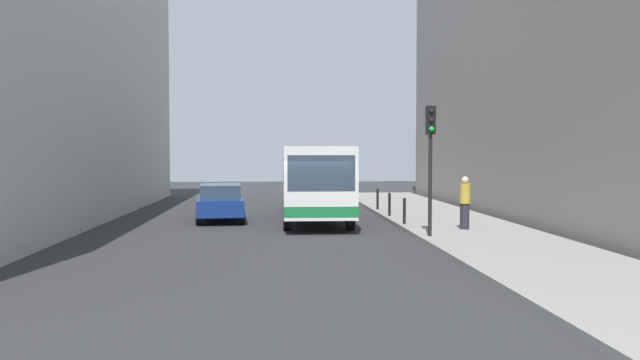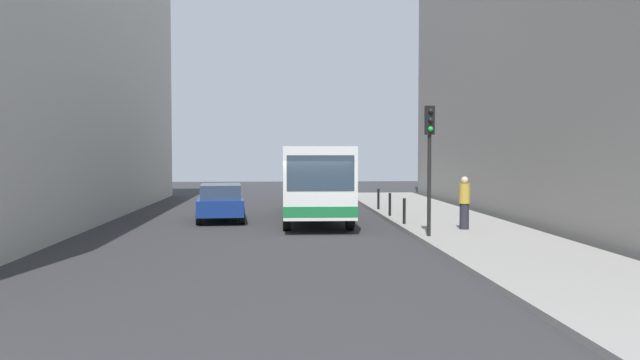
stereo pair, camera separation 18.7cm
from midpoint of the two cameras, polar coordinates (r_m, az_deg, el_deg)
name	(u,v)px [view 2 (the right image)]	position (r m, az deg, el deg)	size (l,w,h in m)	color
ground_plane	(313,233)	(22.89, -0.40, -4.59)	(80.00, 80.00, 0.00)	#2D2D30
sidewalk	(465,229)	(23.81, 12.72, -4.20)	(4.40, 40.00, 0.15)	gray
building_left	(16,63)	(28.78, -24.74, 9.19)	(7.00, 32.00, 12.59)	#BCB7AD
building_right	(584,41)	(29.95, 22.11, 11.11)	(7.00, 32.00, 14.82)	gray
bus	(314,178)	(27.44, -0.34, 0.19)	(2.68, 11.06, 3.00)	white
car_beside_bus	(221,201)	(27.15, -8.41, -1.85)	(2.13, 4.52, 1.48)	navy
car_behind_bus	(308,187)	(38.20, -0.94, -0.60)	(1.87, 4.40, 1.48)	silver
traffic_light	(430,146)	(20.90, 9.74, 2.96)	(0.28, 0.33, 4.10)	black
bollard_near	(404,211)	(24.45, 7.54, -2.69)	(0.11, 0.11, 0.95)	black
bollard_mid	(390,204)	(27.51, 6.28, -2.12)	(0.11, 0.11, 0.95)	black
bollard_far	(378,199)	(30.58, 5.27, -1.66)	(0.11, 0.11, 0.95)	black
pedestrian_near_signal	(464,203)	(23.12, 12.65, -1.94)	(0.38, 0.38, 1.81)	#26262D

